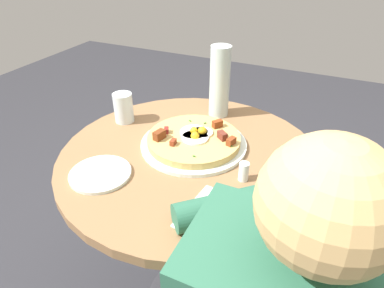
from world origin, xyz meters
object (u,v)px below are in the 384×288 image
at_px(salt_shaker, 244,172).
at_px(knife, 208,211).
at_px(fork, 221,216).
at_px(dining_table, 190,198).
at_px(water_glass, 123,108).
at_px(pizza_plate, 194,144).
at_px(breakfast_pizza, 194,139).
at_px(bread_plate, 100,174).
at_px(water_bottle, 220,82).

bearing_deg(salt_shaker, knife, -103.57).
distance_m(fork, knife, 0.04).
bearing_deg(knife, dining_table, 41.37).
bearing_deg(water_glass, dining_table, -16.79).
height_order(pizza_plate, knife, pizza_plate).
height_order(breakfast_pizza, fork, breakfast_pizza).
height_order(pizza_plate, bread_plate, pizza_plate).
relative_size(bread_plate, fork, 0.95).
bearing_deg(salt_shaker, breakfast_pizza, 152.54).
xyz_separation_m(breakfast_pizza, knife, (0.16, -0.26, -0.02)).
height_order(fork, water_glass, water_glass).
bearing_deg(knife, pizza_plate, 37.90).
bearing_deg(knife, bread_plate, 95.01).
height_order(fork, water_bottle, water_bottle).
relative_size(pizza_plate, water_glass, 3.21).
relative_size(breakfast_pizza, knife, 1.63).
bearing_deg(fork, dining_table, 46.82).
relative_size(dining_table, salt_shaker, 14.64).
bearing_deg(water_bottle, dining_table, -86.82).
xyz_separation_m(dining_table, water_bottle, (-0.02, 0.28, 0.31)).
bearing_deg(pizza_plate, bread_plate, -124.87).
height_order(dining_table, knife, knife).
xyz_separation_m(bread_plate, knife, (0.33, -0.01, 0.00)).
height_order(fork, salt_shaker, salt_shaker).
xyz_separation_m(dining_table, water_glass, (-0.30, 0.09, 0.23)).
xyz_separation_m(pizza_plate, knife, (0.16, -0.26, 0.00)).
bearing_deg(pizza_plate, salt_shaker, -27.20).
relative_size(knife, water_glass, 1.72).
distance_m(water_bottle, salt_shaker, 0.40).
distance_m(dining_table, breakfast_pizza, 0.21).
height_order(pizza_plate, salt_shaker, salt_shaker).
distance_m(bread_plate, water_glass, 0.32).
bearing_deg(bread_plate, fork, -2.23).
distance_m(pizza_plate, bread_plate, 0.30).
bearing_deg(fork, breakfast_pizza, 42.74).
bearing_deg(dining_table, water_glass, 163.21).
distance_m(breakfast_pizza, water_glass, 0.30).
bearing_deg(pizza_plate, water_glass, 171.11).
bearing_deg(bread_plate, salt_shaker, 22.00).
bearing_deg(bread_plate, water_glass, 112.12).
xyz_separation_m(dining_table, fork, (0.18, -0.22, 0.19)).
bearing_deg(breakfast_pizza, water_glass, 171.28).
xyz_separation_m(bread_plate, water_bottle, (0.17, 0.48, 0.12)).
relative_size(fork, salt_shaker, 3.27).
relative_size(breakfast_pizza, salt_shaker, 5.34).
relative_size(dining_table, water_glass, 7.71).
height_order(pizza_plate, water_glass, water_glass).
relative_size(fork, water_bottle, 0.71).
distance_m(water_glass, salt_shaker, 0.51).
relative_size(water_bottle, salt_shaker, 4.63).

